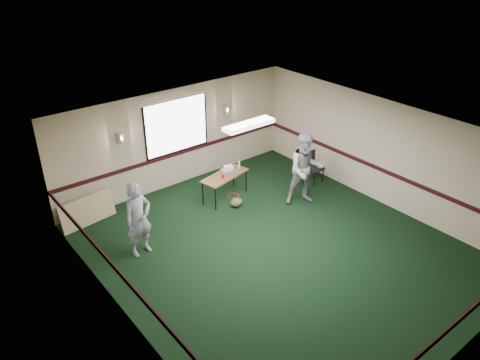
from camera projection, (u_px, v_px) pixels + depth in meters
ground at (277, 249)px, 10.34m from camera, size 8.00×8.00×0.00m
room_shell at (218, 153)px, 11.05m from camera, size 8.00×8.02×8.00m
folding_table at (225, 177)px, 12.05m from camera, size 1.43×0.82×0.67m
projector at (227, 171)px, 12.11m from camera, size 0.32×0.28×0.09m
game_console at (229, 167)px, 12.36m from camera, size 0.24×0.20×0.06m
red_cup at (223, 176)px, 11.85m from camera, size 0.07×0.07×0.11m
water_bottle at (239, 165)px, 12.30m from camera, size 0.06×0.06×0.21m
duffel_bag at (236, 202)px, 11.90m from camera, size 0.35×0.28×0.23m
cable_coil at (234, 195)px, 12.42m from camera, size 0.38×0.38×0.01m
folded_table at (87, 211)px, 11.10m from camera, size 1.38×0.38×0.70m
conference_chair at (312, 164)px, 12.95m from camera, size 0.43×0.45×0.86m
person_left at (139, 219)px, 9.87m from camera, size 0.66×0.47×1.69m
person_right at (306, 169)px, 11.70m from camera, size 1.15×1.07×1.90m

